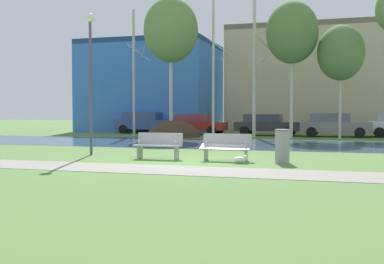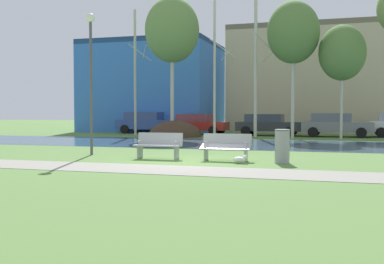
{
  "view_description": "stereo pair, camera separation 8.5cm",
  "coord_description": "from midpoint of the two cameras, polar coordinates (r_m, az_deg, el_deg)",
  "views": [
    {
      "loc": [
        4.33,
        -14.09,
        1.56
      ],
      "look_at": [
        -0.02,
        0.71,
        0.91
      ],
      "focal_mm": 43.64,
      "sensor_mm": 36.0,
      "label": 1
    },
    {
      "loc": [
        4.41,
        -14.07,
        1.56
      ],
      "look_at": [
        -0.02,
        0.71,
        0.91
      ],
      "focal_mm": 43.64,
      "sensor_mm": 36.0,
      "label": 2
    }
  ],
  "objects": [
    {
      "name": "soil_mound",
      "position": [
        29.81,
        -2.33,
        -0.59
      ],
      "size": [
        3.38,
        3.52,
        2.09
      ],
      "primitive_type": "ellipsoid",
      "color": "#423021",
      "rests_on": "ground"
    },
    {
      "name": "parked_wagon_fourth_grey",
      "position": [
        31.08,
        16.93,
        0.89
      ],
      "size": [
        4.42,
        2.14,
        1.5
      ],
      "color": "slate",
      "rests_on": "ground"
    },
    {
      "name": "paved_path_strip",
      "position": [
        12.74,
        -3.84,
        -4.6
      ],
      "size": [
        60.0,
        1.99,
        0.01
      ],
      "primitive_type": "cube",
      "color": "gray",
      "rests_on": "ground"
    },
    {
      "name": "river_band",
      "position": [
        23.18,
        5.46,
        -1.45
      ],
      "size": [
        80.0,
        7.49,
        0.01
      ],
      "primitive_type": "cube",
      "color": "#2D475B",
      "rests_on": "ground"
    },
    {
      "name": "parked_van_nearest_blue",
      "position": [
        34.82,
        -5.69,
        1.19
      ],
      "size": [
        4.86,
        2.12,
        1.58
      ],
      "color": "#2D4793",
      "rests_on": "ground"
    },
    {
      "name": "building_beige_block",
      "position": [
        38.33,
        15.31,
        6.19
      ],
      "size": [
        14.19,
        6.07,
        8.28
      ],
      "color": "#BCAD8E",
      "rests_on": "ground"
    },
    {
      "name": "birch_center_right",
      "position": [
        29.15,
        12.05,
        11.79
      ],
      "size": [
        3.12,
        3.12,
        8.23
      ],
      "color": "beige",
      "rests_on": "ground"
    },
    {
      "name": "birch_center_left",
      "position": [
        30.33,
        2.59,
        7.99
      ],
      "size": [
        1.53,
        2.56,
        8.93
      ],
      "color": "beige",
      "rests_on": "ground"
    },
    {
      "name": "birch_center",
      "position": [
        29.53,
        7.6,
        8.18
      ],
      "size": [
        1.43,
        2.4,
        8.99
      ],
      "color": "beige",
      "rests_on": "ground"
    },
    {
      "name": "parked_hatch_third_dark",
      "position": [
        31.77,
        9.04,
        0.95
      ],
      "size": [
        4.42,
        2.13,
        1.44
      ],
      "color": "#282B30",
      "rests_on": "ground"
    },
    {
      "name": "birch_far_left",
      "position": [
        31.9,
        -7.17,
        7.3
      ],
      "size": [
        1.33,
        2.09,
        8.46
      ],
      "color": "#BCB7A8",
      "rests_on": "ground"
    },
    {
      "name": "ground_plane",
      "position": [
        24.52,
        6.07,
        -1.25
      ],
      "size": [
        120.0,
        120.0,
        0.0
      ],
      "primitive_type": "plane",
      "color": "#517538"
    },
    {
      "name": "trash_bin",
      "position": [
        14.54,
        10.81,
        -1.65
      ],
      "size": [
        0.48,
        0.48,
        1.04
      ],
      "color": "gray",
      "rests_on": "ground"
    },
    {
      "name": "seagull",
      "position": [
        14.28,
        5.76,
        -3.34
      ],
      "size": [
        0.47,
        0.17,
        0.27
      ],
      "color": "white",
      "rests_on": "ground"
    },
    {
      "name": "building_blue_store",
      "position": [
        39.64,
        -4.92,
        5.46
      ],
      "size": [
        10.36,
        8.28,
        7.34
      ],
      "color": "#3870C6",
      "rests_on": "ground"
    },
    {
      "name": "bench_left",
      "position": [
        15.72,
        -4.29,
        -1.56
      ],
      "size": [
        1.6,
        0.57,
        0.87
      ],
      "color": "#9EA0A3",
      "rests_on": "ground"
    },
    {
      "name": "parked_sedan_second_red",
      "position": [
        33.03,
        0.44,
        1.02
      ],
      "size": [
        4.11,
        2.21,
        1.43
      ],
      "color": "maroon",
      "rests_on": "ground"
    },
    {
      "name": "birch_left",
      "position": [
        30.11,
        -2.69,
        12.31
      ],
      "size": [
        3.43,
        3.43,
        8.82
      ],
      "color": "#BCB7A8",
      "rests_on": "ground"
    },
    {
      "name": "streetlamp",
      "position": [
        17.58,
        -12.45,
        8.58
      ],
      "size": [
        0.32,
        0.32,
        5.16
      ],
      "color": "#4C4C51",
      "rests_on": "ground"
    },
    {
      "name": "bench_right",
      "position": [
        15.06,
        4.03,
        -1.74
      ],
      "size": [
        1.6,
        0.57,
        0.87
      ],
      "color": "#9EA0A3",
      "rests_on": "ground"
    },
    {
      "name": "birch_right",
      "position": [
        29.17,
        17.64,
        9.19
      ],
      "size": [
        2.73,
        2.73,
        6.71
      ],
      "color": "beige",
      "rests_on": "ground"
    }
  ]
}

